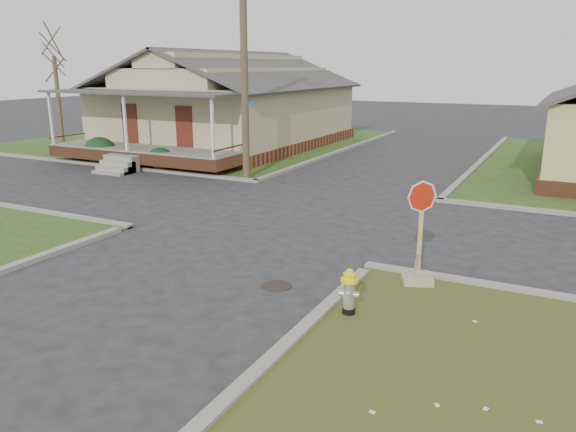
% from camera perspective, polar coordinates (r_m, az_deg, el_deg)
% --- Properties ---
extents(ground, '(120.00, 120.00, 0.00)m').
position_cam_1_polar(ground, '(13.32, -8.55, -4.70)').
color(ground, '#252426').
rests_on(ground, ground).
extents(verge_far_left, '(19.00, 19.00, 0.05)m').
position_cam_1_polar(verge_far_left, '(35.04, -8.93, 7.62)').
color(verge_far_left, '#29491A').
rests_on(verge_far_left, ground).
extents(curbs, '(80.00, 40.00, 0.12)m').
position_cam_1_polar(curbs, '(17.44, 0.97, 0.22)').
color(curbs, gray).
rests_on(curbs, ground).
extents(manhole, '(0.64, 0.64, 0.01)m').
position_cam_1_polar(manhole, '(11.83, -1.17, -7.10)').
color(manhole, black).
rests_on(manhole, ground).
extents(corner_house, '(10.10, 15.50, 5.30)m').
position_cam_1_polar(corner_house, '(32.05, -6.05, 11.09)').
color(corner_house, brown).
rests_on(corner_house, ground).
extents(utility_pole, '(1.80, 0.28, 9.00)m').
position_cam_1_polar(utility_pole, '(22.30, -4.48, 15.53)').
color(utility_pole, '#463928').
rests_on(utility_pole, ground).
extents(tree_far_left, '(0.22, 0.22, 4.90)m').
position_cam_1_polar(tree_far_left, '(33.75, -22.27, 10.65)').
color(tree_far_left, '#463928').
rests_on(tree_far_left, verge_far_left).
extents(fire_hydrant, '(0.32, 0.32, 0.87)m').
position_cam_1_polar(fire_hydrant, '(10.36, 6.25, -7.38)').
color(fire_hydrant, black).
rests_on(fire_hydrant, ground).
extents(stop_sign, '(0.62, 0.61, 2.19)m').
position_cam_1_polar(stop_sign, '(12.04, 13.10, -4.47)').
color(stop_sign, tan).
rests_on(stop_sign, ground).
extents(hedge_left, '(1.52, 1.25, 1.16)m').
position_cam_1_polar(hedge_left, '(27.74, -18.56, 6.35)').
color(hedge_left, '#133519').
rests_on(hedge_left, verge_far_left).
extents(hedge_right, '(1.32, 1.08, 1.01)m').
position_cam_1_polar(hedge_right, '(25.10, -12.82, 5.74)').
color(hedge_right, '#133519').
rests_on(hedge_right, verge_far_left).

